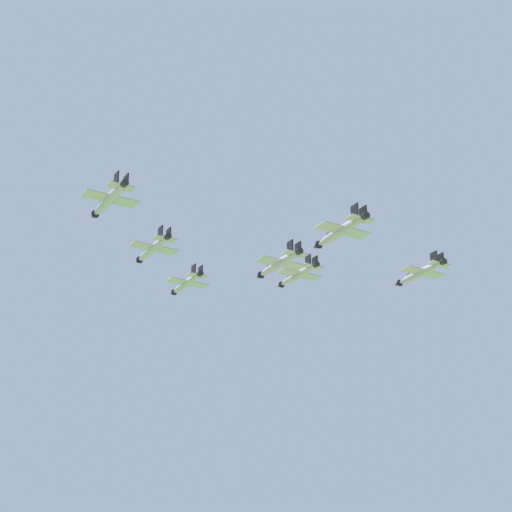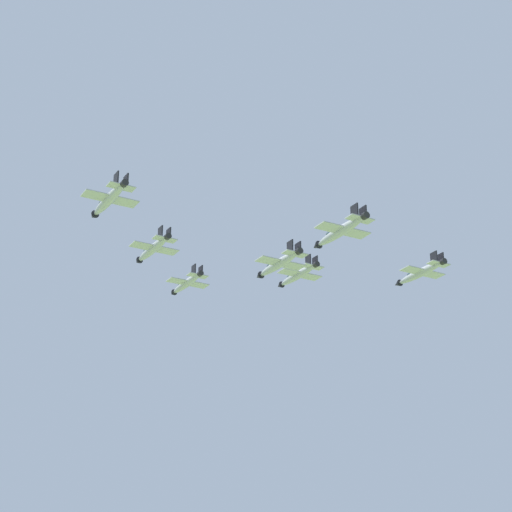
{
  "view_description": "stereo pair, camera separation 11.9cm",
  "coord_description": "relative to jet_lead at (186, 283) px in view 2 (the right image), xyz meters",
  "views": [
    {
      "loc": [
        -83.18,
        131.15,
        52.5
      ],
      "look_at": [
        -26.45,
        -9.24,
        115.07
      ],
      "focal_mm": 64.39,
      "sensor_mm": 36.0,
      "label": 1
    },
    {
      "loc": [
        -83.29,
        131.11,
        52.5
      ],
      "look_at": [
        -26.45,
        -9.24,
        115.07
      ],
      "focal_mm": 64.39,
      "sensor_mm": 36.0,
      "label": 2
    }
  ],
  "objects": [
    {
      "name": "jet_trailing",
      "position": [
        -43.15,
        33.83,
        -9.41
      ],
      "size": [
        12.47,
        10.69,
        3.06
      ],
      "rotation": [
        0.0,
        0.0,
        5.61
      ],
      "color": "#9EA3A8"
    },
    {
      "name": "jet_right_outer",
      "position": [
        -47.94,
        -1.9,
        -4.02
      ],
      "size": [
        12.6,
        10.66,
        3.08
      ],
      "rotation": [
        0.0,
        0.0,
        5.62
      ],
      "color": "#9EA3A8"
    },
    {
      "name": "jet_lead",
      "position": [
        0.0,
        0.0,
        0.0
      ],
      "size": [
        12.38,
        10.6,
        3.04
      ],
      "rotation": [
        0.0,
        0.0,
        5.61
      ],
      "color": "#9EA3A8"
    },
    {
      "name": "jet_left_wingman",
      "position": [
        -4.8,
        23.5,
        -2.25
      ],
      "size": [
        12.55,
        10.7,
        3.07
      ],
      "rotation": [
        0.0,
        0.0,
        5.62
      ],
      "color": "#9EA3A8"
    },
    {
      "name": "jet_left_outer",
      "position": [
        -9.6,
        47.01,
        -3.85
      ],
      "size": [
        12.52,
        10.76,
        3.08
      ],
      "rotation": [
        0.0,
        0.0,
        5.61
      ],
      "color": "#9EA3A8"
    },
    {
      "name": "jet_slot_rear",
      "position": [
        -28.77,
        22.56,
        -8.43
      ],
      "size": [
        12.43,
        10.56,
        3.04
      ],
      "rotation": [
        0.0,
        0.0,
        5.62
      ],
      "color": "#9EA3A8"
    },
    {
      "name": "jet_right_wingman",
      "position": [
        -23.97,
        -0.95,
        -1.31
      ],
      "size": [
        12.59,
        10.67,
        3.08
      ],
      "rotation": [
        0.0,
        0.0,
        5.62
      ],
      "color": "#9EA3A8"
    }
  ]
}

